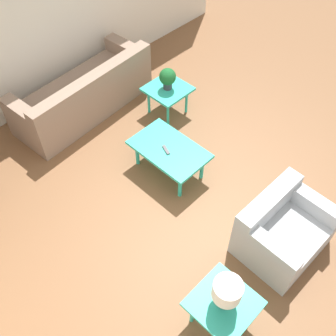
% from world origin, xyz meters
% --- Properties ---
extents(ground_plane, '(14.00, 14.00, 0.00)m').
position_xyz_m(ground_plane, '(0.00, 0.00, 0.00)').
color(ground_plane, brown).
extents(wall_right, '(0.12, 7.20, 2.70)m').
position_xyz_m(wall_right, '(3.06, 0.00, 1.35)').
color(wall_right, silver).
rests_on(wall_right, ground_plane).
extents(sofa, '(0.98, 2.24, 0.78)m').
position_xyz_m(sofa, '(2.35, -0.03, 0.31)').
color(sofa, gray).
rests_on(sofa, ground_plane).
extents(armchair, '(0.79, 0.98, 0.72)m').
position_xyz_m(armchair, '(-1.12, -0.10, 0.30)').
color(armchair, '#A8ADB2').
rests_on(armchair, ground_plane).
extents(coffee_table, '(1.00, 0.63, 0.43)m').
position_xyz_m(coffee_table, '(0.58, -0.04, 0.38)').
color(coffee_table, '#2DB79E').
rests_on(coffee_table, ground_plane).
extents(side_table_plant, '(0.59, 0.59, 0.46)m').
position_xyz_m(side_table_plant, '(1.43, -0.87, 0.40)').
color(side_table_plant, '#2DB79E').
rests_on(side_table_plant, ground_plane).
extents(side_table_lamp, '(0.59, 0.59, 0.46)m').
position_xyz_m(side_table_lamp, '(-1.20, 1.05, 0.40)').
color(side_table_lamp, '#2DB79E').
rests_on(side_table_lamp, ground_plane).
extents(potted_plant, '(0.25, 0.25, 0.33)m').
position_xyz_m(potted_plant, '(1.43, -0.87, 0.65)').
color(potted_plant, '#333338').
rests_on(potted_plant, side_table_plant).
extents(table_lamp, '(0.27, 0.27, 0.38)m').
position_xyz_m(table_lamp, '(-1.20, 1.05, 0.71)').
color(table_lamp, '#333333').
rests_on(table_lamp, side_table_lamp).
extents(remote_control, '(0.16, 0.10, 0.02)m').
position_xyz_m(remote_control, '(0.58, 0.02, 0.44)').
color(remote_control, '#4C4C51').
rests_on(remote_control, coffee_table).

